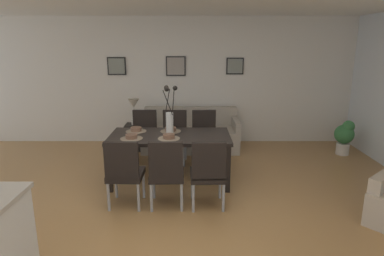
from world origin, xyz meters
name	(u,v)px	position (x,y,z in m)	size (l,w,h in m)	color
ground_plane	(171,215)	(0.00, 0.00, 0.00)	(9.00, 9.00, 0.00)	#A87A47
back_wall_panel	(180,81)	(0.00, 3.25, 1.30)	(9.00, 0.10, 2.60)	silver
dining_table	(170,140)	(-0.07, 1.06, 0.66)	(1.80, 0.90, 0.74)	black
dining_chair_near_left	(125,170)	(-0.60, 0.21, 0.51)	(0.45, 0.45, 0.92)	black
dining_chair_near_right	(145,134)	(-0.58, 1.94, 0.51)	(0.44, 0.44, 0.92)	black
dining_chair_far_left	(167,170)	(-0.06, 0.20, 0.51)	(0.45, 0.45, 0.92)	black
dining_chair_far_right	(175,134)	(-0.05, 1.93, 0.51)	(0.46, 0.46, 0.92)	black
dining_chair_mid_left	(208,171)	(0.47, 0.19, 0.51)	(0.45, 0.45, 0.92)	black
dining_chair_mid_right	(205,134)	(0.48, 1.93, 0.51)	(0.46, 0.46, 0.92)	black
centerpiece_vase	(170,116)	(-0.07, 1.06, 1.02)	(0.21, 0.23, 0.73)	silver
placemat_near_left	(132,138)	(-0.61, 0.85, 0.74)	(0.32, 0.32, 0.01)	#7F705B
bowl_near_left	(132,136)	(-0.61, 0.85, 0.78)	(0.17, 0.17, 0.07)	brown
placemat_near_right	(136,131)	(-0.61, 1.26, 0.74)	(0.32, 0.32, 0.01)	#7F705B
bowl_near_right	(136,129)	(-0.61, 1.26, 0.78)	(0.17, 0.17, 0.07)	brown
placemat_far_left	(169,138)	(-0.07, 0.85, 0.74)	(0.32, 0.32, 0.01)	#7F705B
bowl_far_left	(169,136)	(-0.07, 0.85, 0.78)	(0.17, 0.17, 0.07)	brown
placemat_far_right	(171,131)	(-0.07, 1.26, 0.74)	(0.32, 0.32, 0.01)	#7F705B
bowl_far_right	(171,129)	(-0.07, 1.26, 0.78)	(0.17, 0.17, 0.07)	brown
sofa	(191,135)	(0.23, 2.70, 0.28)	(1.89, 0.84, 0.80)	#A89E8E
side_table	(136,137)	(-0.87, 2.62, 0.26)	(0.36, 0.36, 0.52)	black
table_lamp	(134,106)	(-0.87, 2.62, 0.89)	(0.22, 0.22, 0.51)	beige
framed_picture_left	(117,66)	(-1.29, 3.18, 1.61)	(0.38, 0.03, 0.36)	black
framed_picture_center	(176,66)	(-0.07, 3.18, 1.61)	(0.40, 0.03, 0.40)	black
framed_picture_right	(235,66)	(1.15, 3.18, 1.61)	(0.35, 0.03, 0.34)	black
potted_plant	(345,136)	(3.16, 2.32, 0.37)	(0.36, 0.36, 0.67)	silver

